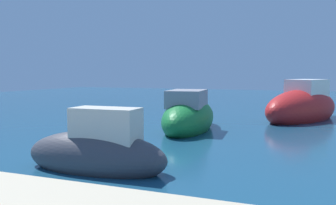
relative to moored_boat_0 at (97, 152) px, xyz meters
name	(u,v)px	position (x,y,z in m)	size (l,w,h in m)	color
moored_boat_0	(97,152)	(0.00, 0.00, 0.00)	(3.45, 1.37, 1.67)	#3F3F47
moored_boat_2	(302,107)	(3.90, 11.12, 0.18)	(4.06, 5.83, 2.27)	#B21E1E
moored_boat_7	(189,117)	(0.01, 6.32, 0.09)	(2.23, 4.84, 1.88)	#197233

